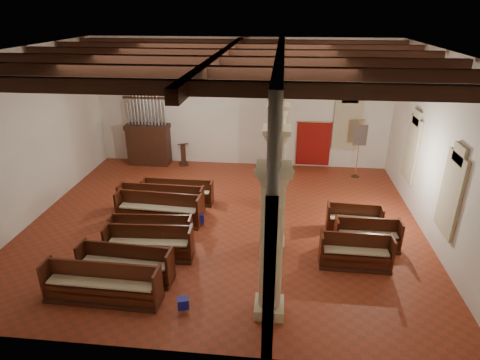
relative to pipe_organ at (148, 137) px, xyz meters
name	(u,v)px	position (x,y,z in m)	size (l,w,h in m)	color
floor	(224,222)	(4.50, -5.50, -1.37)	(14.00, 14.00, 0.00)	maroon
ceiling	(221,51)	(4.50, -5.50, 4.63)	(14.00, 14.00, 0.00)	black
wall_back	(241,104)	(4.50, 0.50, 1.63)	(14.00, 0.02, 6.00)	white
wall_front	(180,240)	(4.50, -11.50, 1.63)	(14.00, 0.02, 6.00)	white
wall_left	(26,138)	(-2.50, -5.50, 1.63)	(0.02, 12.00, 6.00)	white
wall_right	(440,152)	(11.50, -5.50, 1.63)	(0.02, 12.00, 6.00)	white
ceiling_beams	(221,57)	(4.50, -5.50, 4.45)	(13.80, 11.80, 0.30)	#3A1E12
arcade	(277,130)	(6.30, -5.50, 2.19)	(0.90, 11.90, 6.00)	#BEB48D
window_right_a	(452,195)	(11.48, -7.00, 0.83)	(0.03, 1.00, 2.20)	#2B6251
window_right_b	(413,150)	(11.48, -3.00, 0.83)	(0.03, 1.00, 2.20)	#2B6251
window_back	(347,124)	(9.50, 0.48, 0.83)	(1.00, 0.03, 2.20)	#2B6251
pipe_organ	(148,137)	(0.00, 0.00, 0.00)	(2.10, 0.85, 4.40)	#3A1E12
lectern	(183,155)	(1.69, -0.01, -0.88)	(0.59, 0.62, 1.20)	#371D11
dossal_curtain	(313,144)	(8.00, 0.42, -0.21)	(1.80, 0.07, 2.17)	#A01111
processional_banner	(357,160)	(9.93, -0.63, -0.54)	(0.61, 0.77, 2.65)	#3A1E12
hymnal_box_a	(183,303)	(4.09, -10.17, -1.13)	(0.29, 0.23, 0.29)	navy
hymnal_box_b	(166,238)	(2.81, -7.16, -1.13)	(0.28, 0.22, 0.28)	#16339B
hymnal_box_c	(199,219)	(3.62, -5.78, -1.11)	(0.33, 0.27, 0.33)	navy
tube_heater_a	(120,281)	(2.09, -9.37, -1.21)	(0.11, 0.11, 1.12)	white
tube_heater_b	(129,263)	(2.03, -8.50, -1.21)	(0.10, 0.10, 0.99)	white
nave_pew_0	(103,289)	(1.86, -9.98, -1.02)	(3.15, 0.79, 1.08)	#3A1E12
nave_pew_1	(126,268)	(2.16, -9.02, -1.02)	(2.76, 0.86, 1.05)	#3A1E12
nave_pew_2	(150,248)	(2.50, -7.93, -1.01)	(2.74, 0.87, 1.08)	#3A1E12
nave_pew_3	(152,234)	(2.28, -7.06, -1.05)	(2.73, 0.81, 0.96)	#3A1E12
nave_pew_4	(159,213)	(2.15, -5.73, -1.00)	(3.13, 0.93, 1.13)	#3A1E12
nave_pew_5	(161,203)	(1.99, -4.89, -1.02)	(3.27, 0.78, 1.05)	#3A1E12
nave_pew_6	(178,195)	(2.42, -4.08, -1.06)	(2.84, 0.66, 0.96)	#3A1E12
aisle_pew_0	(355,256)	(8.79, -7.73, -1.02)	(2.13, 0.74, 1.06)	#3A1E12
aisle_pew_1	(367,239)	(9.33, -6.67, -1.03)	(2.07, 0.70, 1.02)	#3A1E12
aisle_pew_2	(353,223)	(9.06, -5.66, -1.03)	(1.88, 0.75, 1.01)	#3A1E12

